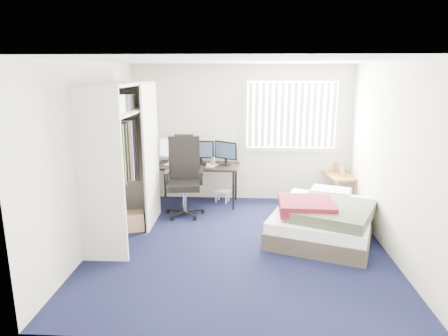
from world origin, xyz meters
name	(u,v)px	position (x,y,z in m)	size (l,w,h in m)	color
ground	(239,244)	(0.00, 0.00, 0.00)	(4.20, 4.20, 0.00)	black
room_shell	(240,138)	(0.00, 0.00, 1.51)	(4.20, 4.20, 4.20)	silver
window_assembly	(292,115)	(0.90, 2.04, 1.60)	(1.72, 0.09, 1.32)	white
closet	(122,145)	(-1.67, 0.27, 1.35)	(0.64, 1.84, 2.22)	beige
desk	(198,163)	(-0.78, 1.75, 0.76)	(1.51, 0.77, 1.19)	black
office_chair	(184,184)	(-0.94, 1.20, 0.51)	(0.69, 0.69, 1.34)	black
footstool	(222,193)	(-0.34, 1.85, 0.17)	(0.32, 0.28, 0.22)	white
nightstand	(338,177)	(1.75, 1.85, 0.50)	(0.55, 0.89, 0.75)	brown
bed	(324,218)	(1.24, 0.37, 0.26)	(1.89, 2.16, 0.61)	#3B322A
pine_box	(132,221)	(-1.65, 0.43, 0.14)	(0.37, 0.28, 0.28)	#A67E53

